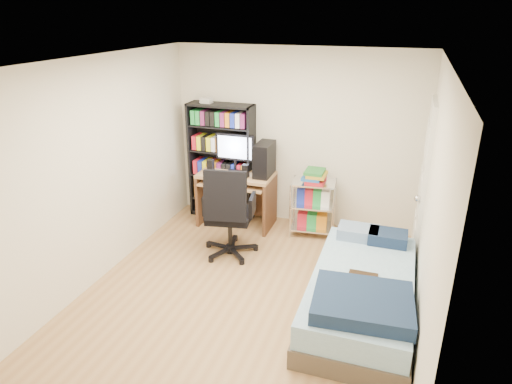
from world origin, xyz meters
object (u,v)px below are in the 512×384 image
(media_shelf, at_px, (222,160))
(bed, at_px, (362,293))
(office_chair, at_px, (229,228))
(computer_desk, at_px, (245,178))

(media_shelf, height_order, bed, media_shelf)
(bed, bearing_deg, office_chair, 157.37)
(media_shelf, distance_m, computer_desk, 0.49)
(computer_desk, height_order, bed, computer_desk)
(office_chair, height_order, bed, office_chair)
(office_chair, bearing_deg, media_shelf, 105.81)
(office_chair, xyz_separation_m, bed, (1.74, -0.72, -0.12))
(media_shelf, distance_m, office_chair, 1.34)
(office_chair, distance_m, bed, 1.88)
(computer_desk, bearing_deg, media_shelf, 156.47)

